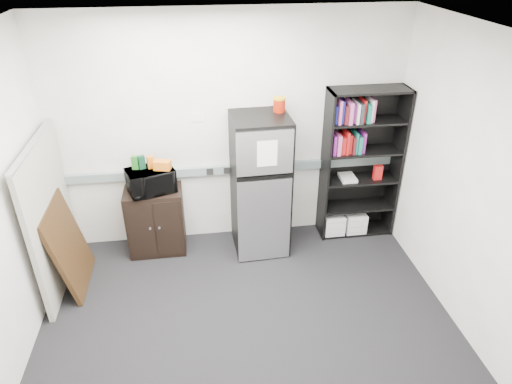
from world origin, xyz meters
TOP-DOWN VIEW (x-y plane):
  - floor at (0.00, 0.00)m, footprint 4.00×4.00m
  - wall_back at (0.00, 1.75)m, footprint 4.00×0.02m
  - wall_right at (2.00, 0.00)m, footprint 0.02×3.50m
  - ceiling at (0.00, 0.00)m, footprint 4.00×3.50m
  - electrical_raceway at (0.00, 1.72)m, footprint 3.92×0.05m
  - wall_note at (-0.35, 1.74)m, footprint 0.14×0.00m
  - bookshelf at (1.51, 1.57)m, footprint 0.90×0.34m
  - cubicle_partition at (-1.90, 1.08)m, footprint 0.06×1.30m
  - cabinet at (-0.91, 1.50)m, footprint 0.64×0.43m
  - microwave at (-0.91, 1.48)m, footprint 0.58×0.48m
  - snack_box_a at (-1.06, 1.52)m, footprint 0.07×0.06m
  - snack_box_b at (-0.98, 1.52)m, footprint 0.08×0.07m
  - snack_box_c at (-0.89, 1.52)m, footprint 0.08×0.07m
  - snack_bag at (-0.76, 1.47)m, footprint 0.20×0.14m
  - refrigerator at (0.30, 1.42)m, footprint 0.64×0.67m
  - coffee_can at (0.52, 1.55)m, footprint 0.13×0.13m
  - framed_poster at (-1.77, 1.00)m, footprint 0.26×0.77m

SIDE VIEW (x-z plane):
  - floor at x=0.00m, z-range 0.00..0.00m
  - cabinet at x=-0.91m, z-range 0.00..0.81m
  - framed_poster at x=-1.77m, z-range 0.01..0.99m
  - cubicle_partition at x=-1.90m, z-range 0.00..1.62m
  - refrigerator at x=0.30m, z-range 0.00..1.64m
  - electrical_raceway at x=0.00m, z-range 0.85..0.95m
  - microwave at x=-0.91m, z-range 0.81..1.08m
  - bookshelf at x=1.51m, z-range 0.05..1.90m
  - snack_bag at x=-0.76m, z-range 1.08..1.18m
  - snack_box_c at x=-0.89m, z-range 1.08..1.22m
  - snack_box_a at x=-1.06m, z-range 1.08..1.23m
  - snack_box_b at x=-0.98m, z-range 1.08..1.23m
  - wall_back at x=0.00m, z-range 0.00..2.70m
  - wall_right at x=2.00m, z-range 0.00..2.70m
  - wall_note at x=-0.35m, z-range 1.50..1.60m
  - coffee_can at x=0.52m, z-range 1.64..1.82m
  - ceiling at x=0.00m, z-range 2.69..2.71m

